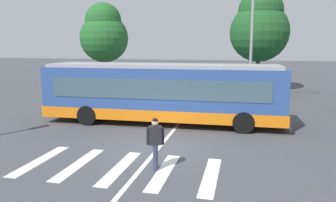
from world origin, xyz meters
name	(u,v)px	position (x,y,z in m)	size (l,w,h in m)	color
ground_plane	(155,149)	(0.00, 0.00, 0.00)	(160.00, 160.00, 0.00)	#424449
city_transit_bus	(162,93)	(-0.80, 4.26, 1.59)	(12.37, 2.92, 3.06)	black
pedestrian_crossing_street	(155,141)	(0.56, -1.98, 0.97)	(0.56, 0.37, 1.72)	#333856
parked_car_silver	(143,81)	(-5.80, 16.62, 0.77)	(1.95, 4.54, 1.35)	black
parked_car_white	(171,82)	(-3.03, 16.39, 0.77)	(1.94, 4.53, 1.35)	black
parked_car_champagne	(203,82)	(-0.21, 16.72, 0.77)	(1.88, 4.50, 1.35)	black
parked_car_blue	(233,83)	(2.41, 16.84, 0.77)	(2.07, 4.59, 1.35)	black
parked_car_teal	(266,84)	(5.16, 16.48, 0.77)	(1.88, 4.50, 1.35)	black
twin_arm_street_lamp	(252,24)	(3.69, 11.60, 5.43)	(5.15, 0.32, 8.72)	#939399
background_tree_left	(104,33)	(-10.49, 18.82, 5.21)	(4.80, 4.80, 8.20)	brown
background_tree_right	(260,26)	(4.47, 18.34, 5.67)	(5.17, 5.17, 8.89)	brown
crosswalk_painted_stripes	(120,168)	(-0.63, -2.11, 0.00)	(6.43, 3.11, 0.01)	silver
lane_center_line	(169,136)	(0.08, 2.00, 0.00)	(0.16, 24.00, 0.01)	silver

